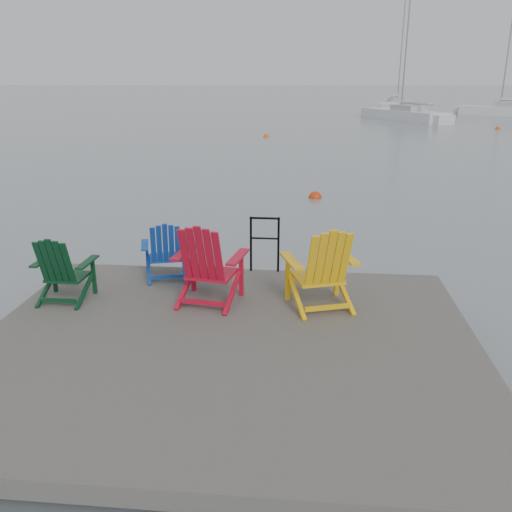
# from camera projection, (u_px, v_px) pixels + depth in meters

# --- Properties ---
(ground) EXTENTS (400.00, 400.00, 0.00)m
(ground) POSITION_uv_depth(u_px,v_px,m) (228.00, 377.00, 6.64)
(ground) COLOR slate
(ground) RESTS_ON ground
(dock) EXTENTS (6.00, 5.00, 1.40)m
(dock) POSITION_uv_depth(u_px,v_px,m) (227.00, 351.00, 6.53)
(dock) COLOR #2C2927
(dock) RESTS_ON ground
(handrail) EXTENTS (0.48, 0.04, 0.90)m
(handrail) POSITION_uv_depth(u_px,v_px,m) (265.00, 239.00, 8.60)
(handrail) COLOR black
(handrail) RESTS_ON dock
(chair_green) EXTENTS (0.78, 0.72, 0.96)m
(chair_green) POSITION_uv_depth(u_px,v_px,m) (62.00, 268.00, 7.46)
(chair_green) COLOR black
(chair_green) RESTS_ON dock
(chair_blue) EXTENTS (0.86, 0.82, 0.92)m
(chair_blue) POSITION_uv_depth(u_px,v_px,m) (166.00, 250.00, 8.32)
(chair_blue) COLOR #0E3896
(chair_blue) RESTS_ON dock
(chair_red) EXTENTS (1.02, 0.96, 1.16)m
(chair_red) POSITION_uv_depth(u_px,v_px,m) (208.00, 263.00, 7.36)
(chair_red) COLOR #B50D24
(chair_red) RESTS_ON dock
(chair_yellow) EXTENTS (1.09, 1.04, 1.16)m
(chair_yellow) POSITION_uv_depth(u_px,v_px,m) (322.00, 267.00, 7.20)
(chair_yellow) COLOR #F3B30D
(chair_yellow) RESTS_ON dock
(sailboat_near) EXTENTS (6.23, 8.57, 11.85)m
(sailboat_near) POSITION_uv_depth(u_px,v_px,m) (404.00, 116.00, 44.14)
(sailboat_near) COLOR silver
(sailboat_near) RESTS_ON ground
(sailboat_mid) EXTENTS (4.67, 8.41, 11.30)m
(sailboat_mid) POSITION_uv_depth(u_px,v_px,m) (396.00, 105.00, 59.67)
(sailboat_mid) COLOR silver
(sailboat_mid) RESTS_ON ground
(sailboat_far) EXTENTS (7.65, 5.34, 10.62)m
(sailboat_far) POSITION_uv_depth(u_px,v_px,m) (505.00, 112.00, 49.32)
(sailboat_far) COLOR silver
(sailboat_far) RESTS_ON ground
(buoy_a) EXTENTS (0.40, 0.40, 0.40)m
(buoy_a) POSITION_uv_depth(u_px,v_px,m) (315.00, 198.00, 16.31)
(buoy_a) COLOR red
(buoy_a) RESTS_ON ground
(buoy_b) EXTENTS (0.38, 0.38, 0.38)m
(buoy_b) POSITION_uv_depth(u_px,v_px,m) (266.00, 137.00, 32.46)
(buoy_b) COLOR #F8520E
(buoy_b) RESTS_ON ground
(buoy_c) EXTENTS (0.35, 0.35, 0.35)m
(buoy_c) POSITION_uv_depth(u_px,v_px,m) (498.00, 129.00, 37.09)
(buoy_c) COLOR #DD440D
(buoy_c) RESTS_ON ground
(buoy_d) EXTENTS (0.32, 0.32, 0.32)m
(buoy_d) POSITION_uv_depth(u_px,v_px,m) (431.00, 121.00, 43.43)
(buoy_d) COLOR red
(buoy_d) RESTS_ON ground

